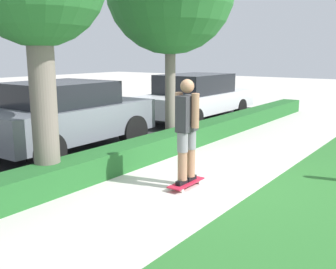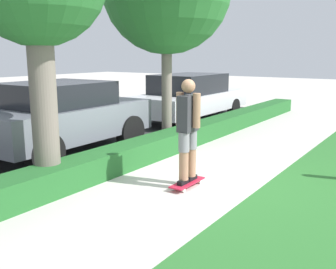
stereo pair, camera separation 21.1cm
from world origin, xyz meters
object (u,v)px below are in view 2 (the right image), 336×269
(skateboard, at_px, (187,183))
(parked_car_rear, at_px, (190,96))
(parked_car_middle, at_px, (61,116))
(skater_person, at_px, (188,128))

(skateboard, distance_m, parked_car_rear, 6.79)
(parked_car_middle, bearing_deg, parked_car_rear, -0.69)
(parked_car_middle, xyz_separation_m, parked_car_rear, (5.46, 0.04, -0.06))
(parked_car_middle, bearing_deg, skateboard, -97.06)
(skater_person, xyz_separation_m, parked_car_middle, (0.36, 3.40, -0.14))
(skateboard, height_order, parked_car_rear, parked_car_rear)
(skater_person, relative_size, parked_car_middle, 0.43)
(parked_car_middle, bearing_deg, skater_person, -97.06)
(skateboard, distance_m, parked_car_middle, 3.51)
(skateboard, relative_size, skater_person, 0.46)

